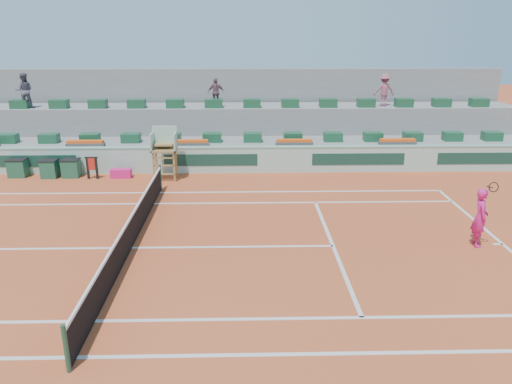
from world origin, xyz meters
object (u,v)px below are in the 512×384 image
player_bag (121,173)px  umpire_chair (164,146)px  tennis_player (480,217)px  drink_cooler_a (71,168)px

player_bag → umpire_chair: size_ratio=0.39×
player_bag → tennis_player: size_ratio=0.41×
umpire_chair → player_bag: bearing=173.7°
player_bag → drink_cooler_a: drink_cooler_a is taller
drink_cooler_a → tennis_player: bearing=-27.3°
player_bag → drink_cooler_a: size_ratio=1.10×
player_bag → umpire_chair: umpire_chair is taller
umpire_chair → tennis_player: (11.00, -7.53, -0.59)m
player_bag → tennis_player: tennis_player is taller
umpire_chair → tennis_player: bearing=-34.4°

